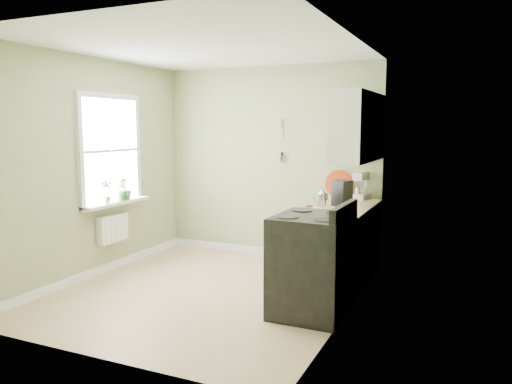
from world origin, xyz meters
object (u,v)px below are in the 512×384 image
at_px(stand_mixer, 362,186).
at_px(coffee_maker, 342,194).
at_px(stove, 312,264).
at_px(kettle, 321,198).

relative_size(stand_mixer, coffee_maker, 1.27).
bearing_deg(coffee_maker, stand_mixer, 81.43).
xyz_separation_m(stove, stand_mixer, (0.07, 1.89, 0.57)).
xyz_separation_m(kettle, coffee_maker, (0.20, 0.18, 0.05)).
xyz_separation_m(stand_mixer, kettle, (-0.30, -0.84, -0.07)).
distance_m(kettle, coffee_maker, 0.27).
relative_size(stand_mixer, kettle, 1.97).
height_order(stove, kettle, stove).
height_order(stand_mixer, kettle, stand_mixer).
bearing_deg(stand_mixer, kettle, -109.51).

